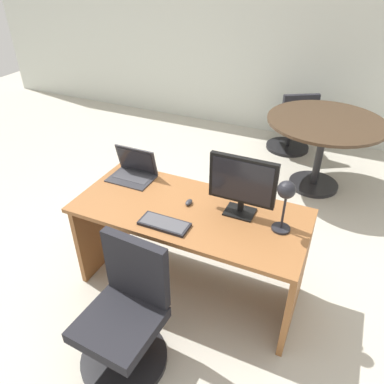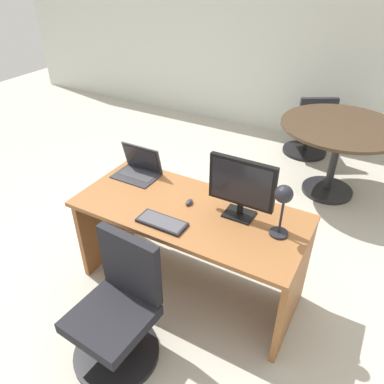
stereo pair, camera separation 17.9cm
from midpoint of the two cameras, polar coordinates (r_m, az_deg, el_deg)
name	(u,v)px [view 1 (the left image)]	position (r m, az deg, el deg)	size (l,w,h in m)	color
ground	(247,191)	(4.14, 7.17, 0.06)	(12.00, 12.00, 0.00)	#B7B2A3
back_wall	(298,29)	(5.26, 14.92, 22.99)	(10.00, 0.10, 2.80)	silver
desk	(193,231)	(2.74, -1.74, -6.03)	(1.62, 0.73, 0.75)	brown
monitor	(242,183)	(2.40, 5.63, 1.37)	(0.45, 0.16, 0.42)	black
laptop	(134,168)	(2.95, -10.59, 3.61)	(0.34, 0.25, 0.24)	#2D2D33
keyboard	(164,224)	(2.43, -6.39, -4.92)	(0.33, 0.14, 0.02)	black
mouse	(189,202)	(2.60, -2.45, -1.64)	(0.04, 0.07, 0.03)	#2D2D33
desk_lamp	(286,196)	(2.26, 12.01, -0.69)	(0.12, 0.14, 0.37)	black
office_chair	(125,320)	(2.47, -12.34, -18.67)	(0.56, 0.56, 0.86)	black
meeting_table	(323,137)	(4.13, 18.32, 7.98)	(1.20, 1.20, 0.79)	black
meeting_chair_near	(292,128)	(5.00, 14.09, 9.55)	(0.63, 0.64, 0.81)	black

